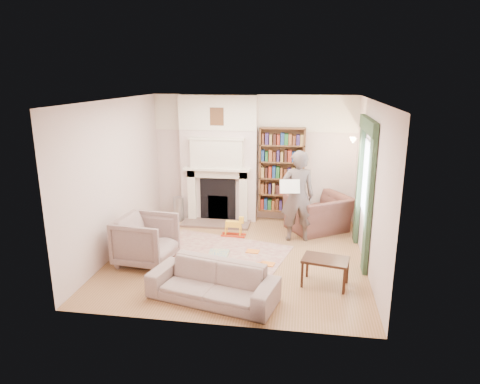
% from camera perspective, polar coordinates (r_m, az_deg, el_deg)
% --- Properties ---
extents(floor, '(4.50, 4.50, 0.00)m').
position_cam_1_polar(floor, '(7.93, -0.28, -8.52)').
color(floor, brown).
rests_on(floor, ground).
extents(ceiling, '(4.50, 4.50, 0.00)m').
position_cam_1_polar(ceiling, '(7.26, -0.30, 12.13)').
color(ceiling, white).
rests_on(ceiling, wall_back).
extents(wall_back, '(4.50, 0.00, 4.50)m').
position_cam_1_polar(wall_back, '(9.65, 1.80, 4.54)').
color(wall_back, beige).
rests_on(wall_back, floor).
extents(wall_front, '(4.50, 0.00, 4.50)m').
position_cam_1_polar(wall_front, '(5.35, -4.05, -4.41)').
color(wall_front, beige).
rests_on(wall_front, floor).
extents(wall_left, '(0.00, 4.50, 4.50)m').
position_cam_1_polar(wall_left, '(8.12, -16.18, 1.87)').
color(wall_left, beige).
rests_on(wall_left, floor).
extents(wall_right, '(0.00, 4.50, 4.50)m').
position_cam_1_polar(wall_right, '(7.47, 17.02, 0.66)').
color(wall_right, beige).
rests_on(wall_right, floor).
extents(fireplace, '(1.70, 0.58, 2.80)m').
position_cam_1_polar(fireplace, '(9.57, -2.82, 4.36)').
color(fireplace, beige).
rests_on(fireplace, floor).
extents(bookcase, '(1.00, 0.24, 1.85)m').
position_cam_1_polar(bookcase, '(9.51, 5.59, 2.93)').
color(bookcase, brown).
rests_on(bookcase, floor).
extents(window, '(0.02, 0.90, 1.30)m').
position_cam_1_polar(window, '(7.84, 16.55, 1.75)').
color(window, silver).
rests_on(window, wall_right).
extents(curtain_left, '(0.07, 0.32, 2.40)m').
position_cam_1_polar(curtain_left, '(7.23, 16.83, -1.45)').
color(curtain_left, '#2B442D').
rests_on(curtain_left, floor).
extents(curtain_right, '(0.07, 0.32, 2.40)m').
position_cam_1_polar(curtain_right, '(8.57, 15.60, 1.22)').
color(curtain_right, '#2B442D').
rests_on(curtain_right, floor).
extents(pelmet, '(0.09, 1.70, 0.24)m').
position_cam_1_polar(pelmet, '(7.68, 16.74, 8.52)').
color(pelmet, '#2B442D').
rests_on(pelmet, wall_right).
extents(wall_sconce, '(0.20, 0.24, 0.24)m').
position_cam_1_polar(wall_sconce, '(8.80, 14.53, 6.32)').
color(wall_sconce, gold).
rests_on(wall_sconce, wall_right).
extents(rug, '(2.83, 2.42, 0.01)m').
position_cam_1_polar(rug, '(7.96, -3.30, -8.40)').
color(rug, '#BEB38F').
rests_on(rug, floor).
extents(armchair_reading, '(1.54, 1.50, 0.76)m').
position_cam_1_polar(armchair_reading, '(9.19, 10.46, -2.84)').
color(armchair_reading, '#4F352A').
rests_on(armchair_reading, floor).
extents(armchair_left, '(1.03, 1.00, 0.85)m').
position_cam_1_polar(armchair_left, '(7.68, -12.41, -6.28)').
color(armchair_left, '#9F9483').
rests_on(armchair_left, floor).
extents(sofa, '(2.00, 1.16, 0.55)m').
position_cam_1_polar(sofa, '(6.40, -3.65, -11.95)').
color(sofa, '#B6AB96').
rests_on(sofa, floor).
extents(man_reading, '(0.73, 0.55, 1.83)m').
position_cam_1_polar(man_reading, '(8.45, 7.68, -0.55)').
color(man_reading, '#524542').
rests_on(man_reading, floor).
extents(newspaper, '(0.40, 0.18, 0.26)m').
position_cam_1_polar(newspaper, '(8.20, 6.66, 0.75)').
color(newspaper, white).
rests_on(newspaper, man_reading).
extents(coffee_table, '(0.78, 0.58, 0.45)m').
position_cam_1_polar(coffee_table, '(6.94, 11.26, -10.40)').
color(coffee_table, '#361E12').
rests_on(coffee_table, floor).
extents(paraffin_heater, '(0.28, 0.28, 0.55)m').
position_cam_1_polar(paraffin_heater, '(9.79, -8.20, -2.25)').
color(paraffin_heater, '#9D9FA4').
rests_on(paraffin_heater, floor).
extents(rocking_horse, '(0.50, 0.21, 0.44)m').
position_cam_1_polar(rocking_horse, '(8.76, -0.89, -4.60)').
color(rocking_horse, yellow).
rests_on(rocking_horse, rug).
extents(board_game, '(0.38, 0.38, 0.03)m').
position_cam_1_polar(board_game, '(7.97, -2.86, -8.19)').
color(board_game, '#E4BC50').
rests_on(board_game, rug).
extents(game_box_lid, '(0.33, 0.28, 0.05)m').
position_cam_1_polar(game_box_lid, '(7.82, -6.08, -8.65)').
color(game_box_lid, red).
rests_on(game_box_lid, rug).
extents(comic_annuals, '(0.76, 1.02, 0.02)m').
position_cam_1_polar(comic_annuals, '(7.65, 1.82, -9.30)').
color(comic_annuals, red).
rests_on(comic_annuals, rug).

